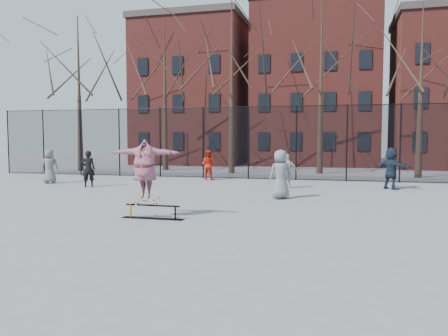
% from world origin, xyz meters
% --- Properties ---
extents(ground, '(100.00, 100.00, 0.00)m').
position_xyz_m(ground, '(0.00, 0.00, 0.00)').
color(ground, slate).
extents(skate_rail, '(1.83, 0.28, 0.40)m').
position_xyz_m(skate_rail, '(-1.72, 0.76, 0.16)').
color(skate_rail, black).
rests_on(skate_rail, ground).
extents(skateboard, '(0.79, 0.19, 0.09)m').
position_xyz_m(skateboard, '(-1.94, 0.76, 0.45)').
color(skateboard, '#A67942').
rests_on(skateboard, skate_rail).
extents(skater, '(2.09, 0.79, 1.66)m').
position_xyz_m(skater, '(-1.94, 0.76, 1.32)').
color(skater, '#623688').
rests_on(skater, skateboard).
extents(bystander_grey, '(0.98, 0.83, 1.71)m').
position_xyz_m(bystander_grey, '(-10.56, 8.31, 0.85)').
color(bystander_grey, slate).
rests_on(bystander_grey, ground).
extents(bystander_black, '(0.73, 0.62, 1.68)m').
position_xyz_m(bystander_black, '(-7.83, 7.39, 0.84)').
color(bystander_black, black).
rests_on(bystander_black, ground).
extents(bystander_red, '(0.90, 0.76, 1.62)m').
position_xyz_m(bystander_red, '(-3.40, 12.00, 0.81)').
color(bystander_red, red).
rests_on(bystander_red, ground).
extents(bystander_white, '(0.94, 0.46, 1.55)m').
position_xyz_m(bystander_white, '(1.16, 9.12, 0.78)').
color(bystander_white, beige).
rests_on(bystander_white, ground).
extents(bystander_navy, '(1.61, 1.59, 1.85)m').
position_xyz_m(bystander_navy, '(5.64, 9.92, 0.93)').
color(bystander_navy, '#1B2637').
rests_on(bystander_navy, ground).
extents(bystander_extra, '(1.07, 0.98, 1.84)m').
position_xyz_m(bystander_extra, '(1.28, 5.63, 0.92)').
color(bystander_extra, slate).
rests_on(bystander_extra, ground).
extents(fence, '(34.03, 0.07, 4.00)m').
position_xyz_m(fence, '(-0.01, 13.00, 2.05)').
color(fence, black).
rests_on(fence, ground).
extents(tree_row, '(33.66, 7.46, 10.67)m').
position_xyz_m(tree_row, '(-0.25, 17.15, 7.36)').
color(tree_row, black).
rests_on(tree_row, ground).
extents(rowhouses, '(29.00, 7.00, 13.00)m').
position_xyz_m(rowhouses, '(0.72, 26.00, 6.06)').
color(rowhouses, maroon).
rests_on(rowhouses, ground).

